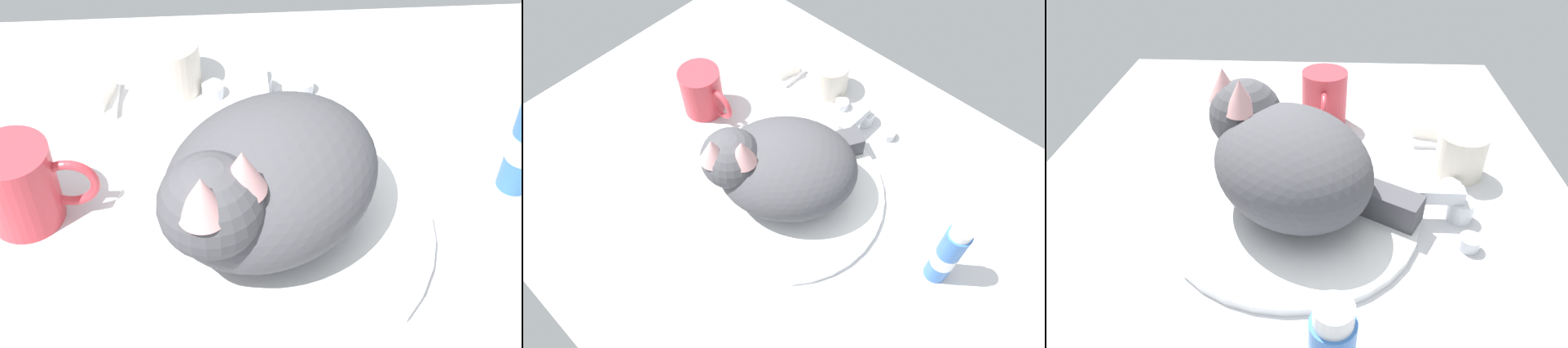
{
  "view_description": "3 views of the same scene",
  "coord_description": "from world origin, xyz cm",
  "views": [
    {
      "loc": [
        -4.37,
        -51.46,
        62.87
      ],
      "look_at": [
        -0.89,
        3.41,
        5.5
      ],
      "focal_mm": 51.68,
      "sensor_mm": 36.0,
      "label": 1
    },
    {
      "loc": [
        30.07,
        -33.49,
        73.62
      ],
      "look_at": [
        -0.47,
        -0.28,
        6.24
      ],
      "focal_mm": 32.67,
      "sensor_mm": 36.0,
      "label": 2
    },
    {
      "loc": [
        48.89,
        4.18,
        42.38
      ],
      "look_at": [
        -1.0,
        1.92,
        6.17
      ],
      "focal_mm": 31.52,
      "sensor_mm": 36.0,
      "label": 3
    }
  ],
  "objects": [
    {
      "name": "cat",
      "position": [
        -1.04,
        -0.81,
        8.82
      ],
      "size": [
        30.39,
        32.55,
        17.59
      ],
      "color": "#4C4C51",
      "rests_on": "sink_basin"
    },
    {
      "name": "toothpaste_bottle",
      "position": [
        28.08,
        5.15,
        7.32
      ],
      "size": [
        3.78,
        3.78,
        15.63
      ],
      "color": "#3870C6",
      "rests_on": "ground_plane"
    },
    {
      "name": "soap_dish",
      "position": [
        -22.33,
        22.48,
        0.6
      ],
      "size": [
        9.0,
        6.4,
        1.2
      ],
      "primitive_type": "cube",
      "color": "white",
      "rests_on": "ground_plane"
    },
    {
      "name": "coffee_mug",
      "position": [
        -26.12,
        3.9,
        4.93
      ],
      "size": [
        12.58,
        8.11,
        9.86
      ],
      "color": "#C63842",
      "rests_on": "ground_plane"
    },
    {
      "name": "sink_basin",
      "position": [
        0.0,
        0.0,
        0.57
      ],
      "size": [
        34.94,
        34.94,
        1.14
      ],
      "primitive_type": "cylinder",
      "color": "white",
      "rests_on": "ground_plane"
    },
    {
      "name": "soap_bar",
      "position": [
        -22.33,
        22.48,
        2.21
      ],
      "size": [
        8.44,
        6.56,
        2.02
      ],
      "primitive_type": "cube",
      "rotation": [
        0.0,
        0.0,
        -0.25
      ],
      "color": "white",
      "rests_on": "soap_dish"
    },
    {
      "name": "rinse_cup",
      "position": [
        -11.0,
        25.19,
        3.56
      ],
      "size": [
        7.54,
        7.54,
        7.12
      ],
      "color": "silver",
      "rests_on": "ground_plane"
    },
    {
      "name": "faucet",
      "position": [
        0.0,
        21.85,
        2.13
      ],
      "size": [
        14.4,
        9.5,
        5.03
      ],
      "color": "silver",
      "rests_on": "ground_plane"
    },
    {
      "name": "ground_plane",
      "position": [
        0.0,
        0.0,
        -1.5
      ],
      "size": [
        110.0,
        82.5,
        3.0
      ],
      "primitive_type": "cube",
      "color": "silver"
    }
  ]
}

